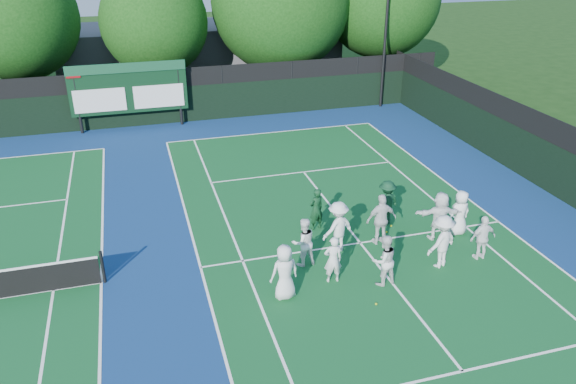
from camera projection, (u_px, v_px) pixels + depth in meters
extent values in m
plane|color=#15350E|center=(372.00, 258.00, 18.38)|extent=(120.00, 120.00, 0.00)
cube|color=navy|center=(184.00, 270.00, 17.73)|extent=(34.00, 32.00, 0.01)
cube|color=#105123|center=(360.00, 243.00, 19.24)|extent=(10.97, 23.77, 0.00)
cube|color=white|center=(272.00, 132.00, 29.55)|extent=(10.97, 0.08, 0.00)
cube|color=white|center=(201.00, 267.00, 17.85)|extent=(0.08, 23.77, 0.00)
cube|color=white|center=(498.00, 222.00, 20.62)|extent=(0.08, 23.77, 0.00)
cube|color=white|center=(243.00, 261.00, 18.20)|extent=(0.08, 23.77, 0.00)
cube|color=white|center=(466.00, 227.00, 20.27)|extent=(0.08, 23.77, 0.00)
cube|color=white|center=(462.00, 371.00, 13.68)|extent=(8.23, 0.08, 0.00)
cube|color=white|center=(304.00, 172.00, 24.79)|extent=(8.23, 0.08, 0.00)
cube|color=white|center=(360.00, 243.00, 19.24)|extent=(0.08, 12.80, 0.00)
cube|color=white|center=(101.00, 283.00, 17.09)|extent=(0.08, 23.77, 0.00)
cube|color=white|center=(53.00, 290.00, 16.75)|extent=(0.08, 23.77, 0.00)
cube|color=black|center=(150.00, 107.00, 30.32)|extent=(34.00, 0.08, 2.00)
cube|color=black|center=(147.00, 80.00, 29.67)|extent=(34.00, 0.05, 1.00)
cylinder|color=black|center=(77.00, 101.00, 28.74)|extent=(0.16, 0.16, 3.50)
cylinder|color=black|center=(180.00, 93.00, 30.05)|extent=(0.16, 0.16, 3.50)
cube|color=black|center=(129.00, 88.00, 29.20)|extent=(6.00, 0.15, 2.60)
cube|color=#14462A|center=(126.00, 68.00, 28.65)|extent=(6.00, 0.05, 0.50)
cube|color=silver|center=(100.00, 101.00, 28.95)|extent=(2.60, 0.04, 1.20)
cube|color=silver|center=(159.00, 96.00, 29.71)|extent=(2.60, 0.04, 1.20)
cube|color=maroon|center=(73.00, 73.00, 28.03)|extent=(0.70, 0.04, 0.50)
cube|color=#55565A|center=(201.00, 55.00, 37.84)|extent=(18.00, 6.00, 4.00)
cylinder|color=black|center=(386.00, 21.00, 31.75)|extent=(0.16, 0.16, 10.00)
cylinder|color=black|center=(103.00, 267.00, 16.89)|extent=(0.10, 0.10, 1.10)
cylinder|color=black|center=(29.00, 91.00, 31.55)|extent=(0.44, 0.44, 2.94)
sphere|color=#0F390C|center=(15.00, 18.00, 29.85)|extent=(6.63, 6.63, 6.63)
sphere|color=#0F390C|center=(30.00, 29.00, 30.55)|extent=(4.64, 4.64, 4.64)
cylinder|color=black|center=(160.00, 84.00, 33.44)|extent=(0.44, 0.44, 2.62)
sphere|color=#0F390C|center=(154.00, 22.00, 31.90)|extent=(6.09, 6.09, 6.09)
sphere|color=#0F390C|center=(165.00, 32.00, 32.57)|extent=(4.26, 4.26, 4.26)
cylinder|color=black|center=(281.00, 76.00, 35.31)|extent=(0.44, 0.44, 2.66)
sphere|color=#0F390C|center=(280.00, 2.00, 33.40)|extent=(8.32, 8.32, 8.32)
sphere|color=#0F390C|center=(289.00, 15.00, 34.17)|extent=(5.82, 5.82, 5.82)
cylinder|color=black|center=(377.00, 66.00, 36.89)|extent=(0.44, 0.44, 3.01)
sphere|color=#0F390C|center=(387.00, 10.00, 35.80)|extent=(5.12, 5.12, 5.12)
sphere|color=#ACC316|center=(376.00, 304.00, 16.09)|extent=(0.07, 0.07, 0.07)
sphere|color=#ACC316|center=(284.00, 247.00, 18.96)|extent=(0.07, 0.07, 0.07)
sphere|color=#ACC316|center=(387.00, 232.00, 19.88)|extent=(0.07, 0.07, 0.07)
sphere|color=#ACC316|center=(391.00, 226.00, 20.29)|extent=(0.07, 0.07, 0.07)
imported|color=silver|center=(285.00, 272.00, 16.09)|extent=(0.91, 0.66, 1.73)
imported|color=white|center=(333.00, 260.00, 16.86)|extent=(0.59, 0.41, 1.54)
imported|color=silver|center=(384.00, 260.00, 16.73)|extent=(0.87, 0.72, 1.64)
imported|color=silver|center=(442.00, 242.00, 17.59)|extent=(1.31, 1.03, 1.78)
imported|color=white|center=(483.00, 238.00, 18.04)|extent=(0.92, 0.40, 1.54)
imported|color=white|center=(303.00, 242.00, 17.71)|extent=(0.86, 0.70, 1.63)
imported|color=white|center=(338.00, 227.00, 18.41)|extent=(1.32, 1.01, 1.80)
imported|color=silver|center=(381.00, 219.00, 18.86)|extent=(1.09, 0.48, 1.83)
imported|color=white|center=(440.00, 216.00, 19.17)|extent=(1.70, 0.83, 1.76)
imported|color=white|center=(460.00, 213.00, 19.50)|extent=(0.87, 0.63, 1.64)
imported|color=#0E341A|center=(316.00, 209.00, 19.81)|extent=(0.66, 0.53, 1.58)
imported|color=#0E341E|center=(387.00, 203.00, 20.16)|extent=(1.25, 0.98, 1.69)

